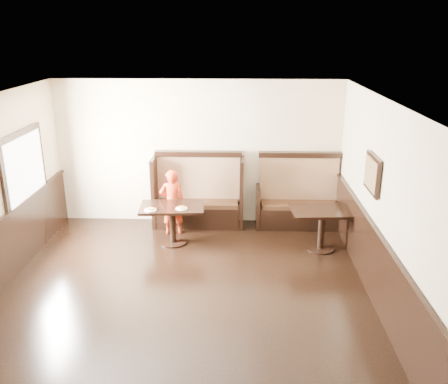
{
  "coord_description": "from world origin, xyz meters",
  "views": [
    {
      "loc": [
        0.79,
        -5.39,
        3.69
      ],
      "look_at": [
        0.53,
        2.35,
        1.0
      ],
      "focal_mm": 38.0,
      "sensor_mm": 36.0,
      "label": 1
    }
  ],
  "objects_px": {
    "table_main": "(172,215)",
    "child": "(172,202)",
    "table_neighbor": "(322,220)",
    "booth_main": "(199,199)",
    "booth_neighbor": "(298,202)"
  },
  "relations": [
    {
      "from": "booth_neighbor",
      "to": "table_neighbor",
      "type": "xyz_separation_m",
      "value": [
        0.28,
        -1.06,
        0.07
      ]
    },
    {
      "from": "booth_neighbor",
      "to": "table_main",
      "type": "height_order",
      "value": "booth_neighbor"
    },
    {
      "from": "booth_main",
      "to": "booth_neighbor",
      "type": "distance_m",
      "value": 1.95
    },
    {
      "from": "table_neighbor",
      "to": "booth_main",
      "type": "bearing_deg",
      "value": 150.43
    },
    {
      "from": "table_main",
      "to": "child",
      "type": "xyz_separation_m",
      "value": [
        -0.06,
        0.43,
        0.08
      ]
    },
    {
      "from": "table_main",
      "to": "child",
      "type": "distance_m",
      "value": 0.44
    },
    {
      "from": "table_main",
      "to": "table_neighbor",
      "type": "xyz_separation_m",
      "value": [
        2.62,
        -0.16,
        0.01
      ]
    },
    {
      "from": "booth_main",
      "to": "table_neighbor",
      "type": "xyz_separation_m",
      "value": [
        2.23,
        -1.07,
        0.03
      ]
    },
    {
      "from": "booth_neighbor",
      "to": "child",
      "type": "xyz_separation_m",
      "value": [
        -2.4,
        -0.47,
        0.14
      ]
    },
    {
      "from": "table_main",
      "to": "child",
      "type": "height_order",
      "value": "child"
    },
    {
      "from": "booth_main",
      "to": "table_neighbor",
      "type": "height_order",
      "value": "booth_main"
    },
    {
      "from": "booth_main",
      "to": "table_neighbor",
      "type": "distance_m",
      "value": 2.47
    },
    {
      "from": "booth_neighbor",
      "to": "booth_main",
      "type": "bearing_deg",
      "value": 179.95
    },
    {
      "from": "booth_main",
      "to": "child",
      "type": "distance_m",
      "value": 0.66
    },
    {
      "from": "table_main",
      "to": "table_neighbor",
      "type": "distance_m",
      "value": 2.63
    }
  ]
}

